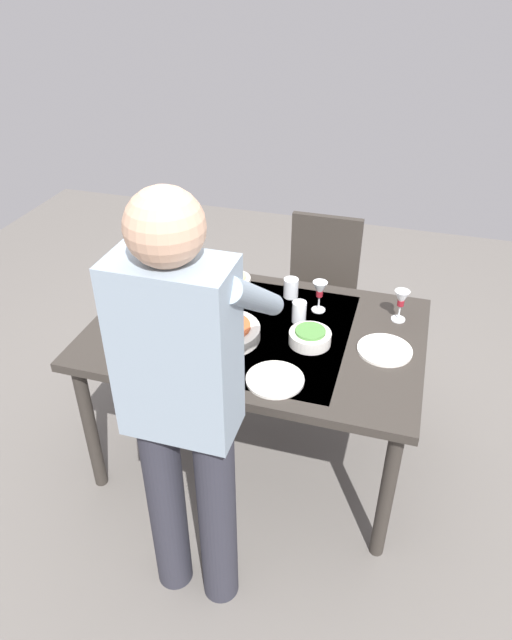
{
  "coord_description": "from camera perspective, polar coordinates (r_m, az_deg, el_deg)",
  "views": [
    {
      "loc": [
        -0.6,
        2.0,
        2.2
      ],
      "look_at": [
        0.0,
        0.0,
        0.81
      ],
      "focal_mm": 32.18,
      "sensor_mm": 36.0,
      "label": 1
    }
  ],
  "objects": [
    {
      "name": "table_knife",
      "position": [
        2.55,
        -9.8,
        -1.25
      ],
      "size": [
        0.07,
        0.2,
        0.0
      ],
      "primitive_type": "cube",
      "rotation": [
        0.0,
        0.0,
        0.29
      ],
      "color": "silver",
      "rests_on": "dining_table"
    },
    {
      "name": "ground_plane",
      "position": [
        3.03,
        -0.0,
        -12.86
      ],
      "size": [
        6.0,
        6.0,
        0.0
      ],
      "primitive_type": "plane",
      "color": "#66605B"
    },
    {
      "name": "dining_table",
      "position": [
        2.58,
        -0.0,
        -2.34
      ],
      "size": [
        1.46,
        0.95,
        0.76
      ],
      "color": "#332D28",
      "rests_on": "ground_plane"
    },
    {
      "name": "water_cup_near_left",
      "position": [
        2.75,
        3.5,
        3.21
      ],
      "size": [
        0.07,
        0.07,
        0.1
      ],
      "primitive_type": "cylinder",
      "color": "silver",
      "rests_on": "dining_table"
    },
    {
      "name": "wine_glass_right",
      "position": [
        2.63,
        6.35,
        2.88
      ],
      "size": [
        0.07,
        0.07,
        0.15
      ],
      "color": "white",
      "rests_on": "dining_table"
    },
    {
      "name": "dinner_plate_far",
      "position": [
        2.25,
        1.9,
        -5.94
      ],
      "size": [
        0.23,
        0.23,
        0.01
      ],
      "primitive_type": "cylinder",
      "color": "white",
      "rests_on": "dining_table"
    },
    {
      "name": "water_cup_far_right",
      "position": [
        2.97,
        -8.34,
        5.42
      ],
      "size": [
        0.07,
        0.07,
        0.11
      ],
      "primitive_type": "cylinder",
      "color": "silver",
      "rests_on": "dining_table"
    },
    {
      "name": "water_cup_far_left",
      "position": [
        2.57,
        4.31,
        0.82
      ],
      "size": [
        0.06,
        0.06,
        0.1
      ],
      "primitive_type": "cylinder",
      "color": "silver",
      "rests_on": "dining_table"
    },
    {
      "name": "wine_glass_left",
      "position": [
        2.63,
        14.24,
        1.93
      ],
      "size": [
        0.07,
        0.07,
        0.15
      ],
      "color": "white",
      "rests_on": "dining_table"
    },
    {
      "name": "side_bowl_salad",
      "position": [
        2.44,
        5.39,
        -1.66
      ],
      "size": [
        0.18,
        0.18,
        0.07
      ],
      "color": "white",
      "rests_on": "dining_table"
    },
    {
      "name": "dinner_plate_near",
      "position": [
        2.46,
        12.67,
        -2.95
      ],
      "size": [
        0.23,
        0.23,
        0.01
      ],
      "primitive_type": "cylinder",
      "color": "white",
      "rests_on": "dining_table"
    },
    {
      "name": "wine_bottle",
      "position": [
        2.79,
        -12.36,
        4.35
      ],
      "size": [
        0.07,
        0.07,
        0.3
      ],
      "color": "black",
      "rests_on": "dining_table"
    },
    {
      "name": "table_fork",
      "position": [
        2.68,
        -6.76,
        0.96
      ],
      "size": [
        0.02,
        0.18,
        0.0
      ],
      "primitive_type": "cube",
      "rotation": [
        0.0,
        0.0,
        -0.05
      ],
      "color": "silver",
      "rests_on": "dining_table"
    },
    {
      "name": "serving_bowl_pasta",
      "position": [
        2.47,
        -3.05,
        -1.15
      ],
      "size": [
        0.3,
        0.3,
        0.07
      ],
      "color": "white",
      "rests_on": "dining_table"
    },
    {
      "name": "chair_near",
      "position": [
        3.35,
        6.41,
        3.44
      ],
      "size": [
        0.4,
        0.4,
        0.91
      ],
      "color": "black",
      "rests_on": "ground_plane"
    },
    {
      "name": "side_bowl_bread",
      "position": [
        2.83,
        -2.16,
        3.86
      ],
      "size": [
        0.16,
        0.16,
        0.07
      ],
      "color": "white",
      "rests_on": "dining_table"
    },
    {
      "name": "water_cup_near_right",
      "position": [
        2.22,
        -3.47,
        -5.09
      ],
      "size": [
        0.07,
        0.07,
        0.1
      ],
      "primitive_type": "cylinder",
      "color": "silver",
      "rests_on": "dining_table"
    },
    {
      "name": "person_server",
      "position": [
        1.87,
        -7.18,
        -8.04
      ],
      "size": [
        0.42,
        0.61,
        1.69
      ],
      "color": "#2D2D38",
      "rests_on": "ground_plane"
    }
  ]
}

